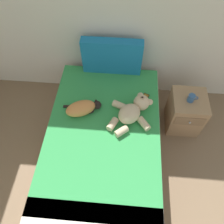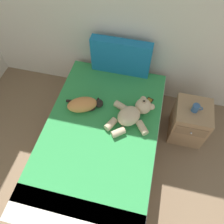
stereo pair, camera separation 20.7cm
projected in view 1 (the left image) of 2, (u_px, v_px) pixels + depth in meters
wall_back at (131, 12)px, 2.40m from camera, size 4.33×0.06×2.46m
bed at (103, 144)px, 2.59m from camera, size 1.28×2.08×0.51m
patterned_cushion at (112, 57)px, 2.71m from camera, size 0.74×0.12×0.47m
cat at (82, 108)px, 2.48m from camera, size 0.44×0.31×0.15m
teddy_bear at (133, 111)px, 2.44m from camera, size 0.50×0.57×0.20m
cell_phone at (145, 98)px, 2.64m from camera, size 0.12×0.16×0.01m
nightstand at (185, 112)px, 2.82m from camera, size 0.41×0.45×0.54m
mug at (191, 98)px, 2.55m from camera, size 0.12×0.08×0.09m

